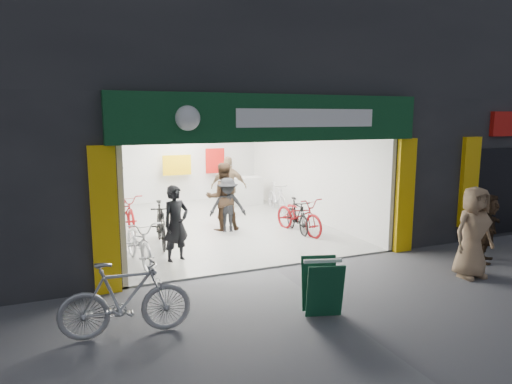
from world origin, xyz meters
TOP-DOWN VIEW (x-y plane):
  - ground at (0.00, 0.00)m, footprint 60.00×60.00m
  - building at (0.91, 4.99)m, footprint 17.00×10.27m
  - bike_left_front at (-2.50, 1.30)m, footprint 0.85×1.95m
  - bike_left_midfront at (-1.80, 2.52)m, footprint 0.67×1.82m
  - bike_left_midback at (-2.33, 4.66)m, footprint 0.83×1.95m
  - bike_left_back at (-2.50, 6.25)m, footprint 0.71×1.67m
  - bike_right_front at (1.80, 2.38)m, footprint 0.62×1.58m
  - bike_right_mid at (1.80, 2.28)m, footprint 0.96×2.00m
  - bike_right_back at (2.50, 5.12)m, footprint 0.58×1.62m
  - parked_bike at (-3.16, -1.83)m, footprint 1.87×0.70m
  - customer_a at (-1.74, 1.17)m, footprint 0.71×0.58m
  - customer_b at (0.04, 3.36)m, footprint 0.98×0.80m
  - customer_c at (0.09, 3.08)m, footprint 1.07×0.79m
  - customer_d at (0.80, 5.01)m, footprint 1.19×0.89m
  - pedestrian_near at (3.30, -1.95)m, footprint 0.88×0.59m
  - pedestrian_far at (4.36, -1.36)m, footprint 1.36×1.17m
  - sandwich_board at (-0.26, -2.33)m, footprint 0.71×0.72m

SIDE VIEW (x-z plane):
  - ground at x=0.00m, z-range 0.00..0.00m
  - bike_right_front at x=1.80m, z-range 0.00..0.93m
  - bike_right_back at x=2.50m, z-range 0.00..0.96m
  - sandwich_board at x=-0.26m, z-range 0.04..0.92m
  - bike_left_back at x=-2.50m, z-range 0.00..0.97m
  - bike_left_front at x=-2.50m, z-range 0.00..0.99m
  - bike_left_midback at x=-2.33m, z-range 0.00..1.00m
  - bike_right_mid at x=1.80m, z-range 0.00..1.01m
  - bike_left_midfront at x=-1.80m, z-range 0.00..1.07m
  - parked_bike at x=-3.16m, z-range 0.00..1.10m
  - pedestrian_far at x=4.36m, z-range 0.00..1.48m
  - customer_c at x=0.09m, z-range 0.00..1.49m
  - customer_a at x=-1.74m, z-range 0.00..1.66m
  - pedestrian_near at x=3.30m, z-range 0.00..1.78m
  - customer_b at x=0.04m, z-range 0.00..1.86m
  - customer_d at x=0.80m, z-range 0.00..1.87m
  - building at x=0.91m, z-range 0.31..8.31m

